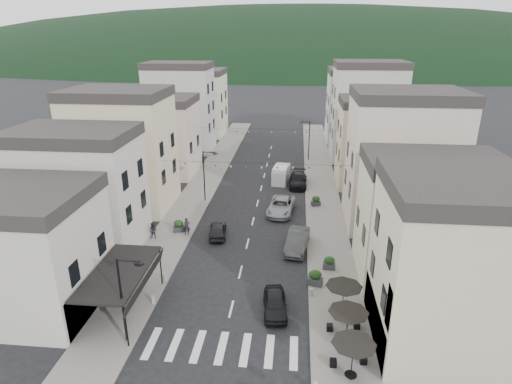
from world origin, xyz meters
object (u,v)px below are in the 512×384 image
parked_car_a (275,303)px  parked_car_b (297,241)px  parked_car_c (281,206)px  delivery_van (281,174)px  parked_car_d (298,180)px  pedestrian_a (187,226)px  parked_car_e (218,230)px  pedestrian_b (153,231)px

parked_car_a → parked_car_b: bearing=75.3°
parked_car_c → delivery_van: size_ratio=1.20×
parked_car_c → parked_car_d: (1.80, 8.85, -0.01)m
parked_car_c → pedestrian_a: size_ratio=3.31×
delivery_van → parked_car_c: bearing=-81.0°
parked_car_e → parked_car_c: bearing=-140.3°
parked_car_a → pedestrian_b: pedestrian_b is taller
parked_car_e → delivery_van: delivery_van is taller
parked_car_d → pedestrian_b: pedestrian_b is taller
pedestrian_b → delivery_van: bearing=64.9°
parked_car_e → parked_car_a: bearing=111.2°
parked_car_b → parked_car_c: size_ratio=0.90×
parked_car_d → parked_car_e: parked_car_d is taller
parked_car_b → parked_car_d: (0.00, 16.96, -0.06)m
parked_car_a → parked_car_d: size_ratio=0.76×
parked_car_a → parked_car_d: parked_car_d is taller
parked_car_b → parked_car_e: bearing=173.7°
parked_car_c → pedestrian_a: 10.87m
parked_car_d → delivery_van: bearing=150.1°
parked_car_b → parked_car_d: parked_car_b is taller
parked_car_b → parked_car_d: bearing=97.6°
parked_car_b → pedestrian_a: size_ratio=2.97×
pedestrian_a → pedestrian_b: size_ratio=1.04×
parked_car_b → parked_car_c: bearing=110.1°
parked_car_d → pedestrian_b: 21.28m
parked_car_a → parked_car_c: parked_car_c is taller
parked_car_a → parked_car_c: size_ratio=0.71×
parked_car_e → delivery_van: (5.38, 16.43, 0.40)m
parked_car_a → parked_car_c: 17.53m
parked_car_b → parked_car_c: 8.31m
pedestrian_b → parked_car_e: bearing=20.3°
parked_car_d → delivery_van: 2.63m
parked_car_c → parked_car_d: bearing=85.3°
parked_car_a → parked_car_b: 9.53m
parked_car_a → parked_car_b: size_ratio=0.80×
parked_car_c → pedestrian_b: pedestrian_b is taller
parked_car_b → pedestrian_b: (-13.51, 0.52, 0.10)m
pedestrian_b → parked_car_c: bearing=40.3°
parked_car_d → pedestrian_a: 18.57m
delivery_van → parked_car_d: bearing=-24.4°
delivery_van → pedestrian_b: size_ratio=2.89×
parked_car_c → parked_car_e: (-5.82, -6.24, -0.12)m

